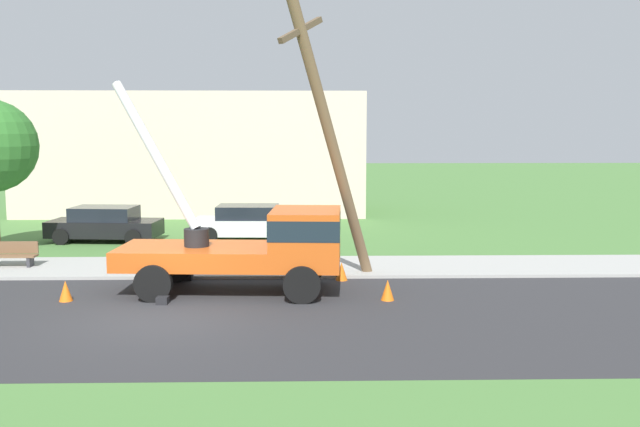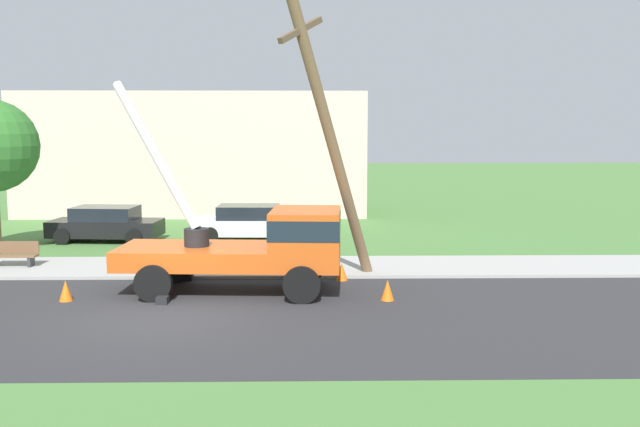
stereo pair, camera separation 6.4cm
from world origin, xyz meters
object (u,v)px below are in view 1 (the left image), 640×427
at_px(traffic_cone_behind, 66,291).
at_px(traffic_cone_ahead, 388,290).
at_px(utility_truck, 260,243).
at_px(traffic_cone_curbside, 342,271).
at_px(parked_sedan_black, 105,224).
at_px(parked_sedan_white, 248,222).
at_px(park_bench, 12,255).
at_px(leaning_utility_pole, 331,140).

bearing_deg(traffic_cone_behind, traffic_cone_ahead, -0.63).
height_order(utility_truck, traffic_cone_curbside, utility_truck).
distance_m(utility_truck, parked_sedan_black, 11.25).
distance_m(utility_truck, traffic_cone_ahead, 3.81).
bearing_deg(parked_sedan_white, park_bench, -140.74).
bearing_deg(traffic_cone_curbside, traffic_cone_behind, -162.49).
relative_size(leaning_utility_pole, park_bench, 5.21).
distance_m(traffic_cone_curbside, parked_sedan_white, 8.56).
bearing_deg(park_bench, traffic_cone_ahead, -20.37).
height_order(parked_sedan_black, parked_sedan_white, same).
distance_m(leaning_utility_pole, traffic_cone_ahead, 4.66).
relative_size(traffic_cone_ahead, parked_sedan_white, 0.13).
distance_m(parked_sedan_white, park_bench, 9.34).
height_order(traffic_cone_behind, traffic_cone_curbside, same).
relative_size(traffic_cone_ahead, park_bench, 0.35).
bearing_deg(utility_truck, parked_sedan_black, 127.61).
bearing_deg(leaning_utility_pole, parked_sedan_white, 110.42).
relative_size(utility_truck, leaning_utility_pole, 0.81).
bearing_deg(traffic_cone_behind, leaning_utility_pole, 14.42).
bearing_deg(traffic_cone_ahead, utility_truck, 163.47).
distance_m(traffic_cone_ahead, parked_sedan_black, 14.34).
bearing_deg(traffic_cone_ahead, parked_sedan_black, 136.15).
height_order(utility_truck, parked_sedan_black, utility_truck).
relative_size(leaning_utility_pole, parked_sedan_black, 1.84).
height_order(traffic_cone_behind, park_bench, park_bench).
bearing_deg(traffic_cone_behind, utility_truck, 10.35).
distance_m(leaning_utility_pole, parked_sedan_black, 12.46).
relative_size(traffic_cone_behind, parked_sedan_white, 0.13).
bearing_deg(parked_sedan_black, traffic_cone_ahead, -43.85).
distance_m(leaning_utility_pole, traffic_cone_behind, 8.41).
height_order(parked_sedan_black, park_bench, parked_sedan_black).
relative_size(utility_truck, traffic_cone_behind, 12.05).
bearing_deg(leaning_utility_pole, traffic_cone_ahead, -53.11).
bearing_deg(park_bench, traffic_cone_curbside, -10.15).
relative_size(utility_truck, park_bench, 4.22).
bearing_deg(parked_sedan_black, traffic_cone_curbside, -38.96).
height_order(leaning_utility_pole, parked_sedan_white, leaning_utility_pole).
bearing_deg(traffic_cone_behind, park_bench, 126.46).
bearing_deg(traffic_cone_curbside, parked_sedan_white, 113.84).
xyz_separation_m(traffic_cone_curbside, parked_sedan_black, (-9.23, 7.46, 0.43)).
height_order(leaning_utility_pole, traffic_cone_behind, leaning_utility_pole).
bearing_deg(park_bench, utility_truck, -21.93).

